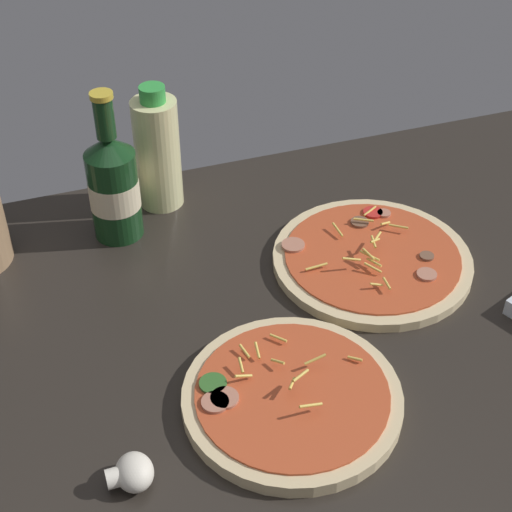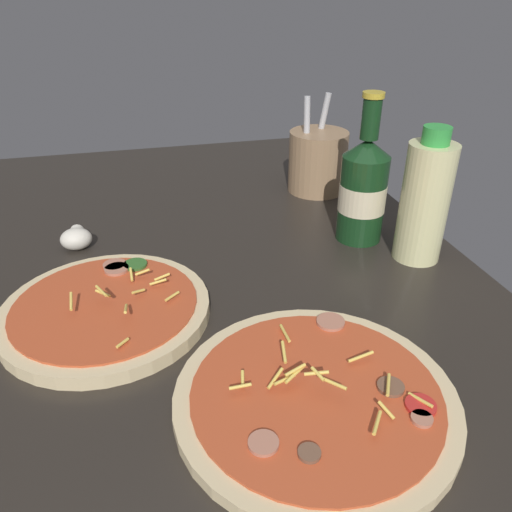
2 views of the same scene
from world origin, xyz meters
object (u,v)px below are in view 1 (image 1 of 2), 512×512
(mushroom_left, at_px, (132,473))
(beer_bottle, at_px, (113,185))
(oil_bottle, at_px, (157,152))
(pizza_far, at_px, (372,259))
(pizza_near, at_px, (291,398))

(mushroom_left, bearing_deg, beer_bottle, 80.44)
(mushroom_left, bearing_deg, oil_bottle, 72.90)
(pizza_far, relative_size, beer_bottle, 1.23)
(pizza_near, relative_size, oil_bottle, 1.30)
(pizza_near, distance_m, oil_bottle, 0.48)
(oil_bottle, height_order, mushroom_left, oil_bottle)
(oil_bottle, bearing_deg, beer_bottle, -143.61)
(pizza_far, bearing_deg, pizza_near, -134.72)
(pizza_far, distance_m, beer_bottle, 0.40)
(pizza_near, xyz_separation_m, oil_bottle, (-0.04, 0.47, 0.08))
(pizza_near, xyz_separation_m, mushroom_left, (-0.20, -0.05, 0.01))
(pizza_far, bearing_deg, mushroom_left, -147.93)
(beer_bottle, bearing_deg, mushroom_left, -99.56)
(beer_bottle, xyz_separation_m, mushroom_left, (-0.08, -0.45, -0.07))
(pizza_near, distance_m, mushroom_left, 0.21)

